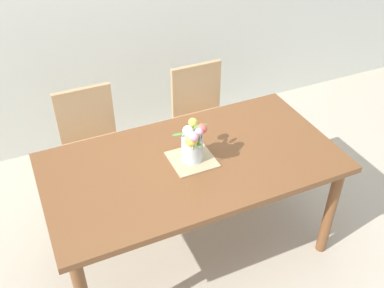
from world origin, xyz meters
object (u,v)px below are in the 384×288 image
(chair_left, at_px, (92,140))
(chair_right, at_px, (202,113))
(dining_table, at_px, (192,172))
(flower_vase, at_px, (193,142))

(chair_left, relative_size, chair_right, 1.00)
(dining_table, relative_size, chair_right, 1.99)
(chair_right, bearing_deg, dining_table, 61.05)
(dining_table, distance_m, chair_left, 0.95)
(chair_right, height_order, flower_vase, flower_vase)
(chair_right, xyz_separation_m, flower_vase, (-0.45, -0.82, 0.40))
(flower_vase, bearing_deg, dining_table, 69.96)
(dining_table, xyz_separation_m, chair_right, (0.45, 0.81, -0.17))
(chair_left, distance_m, flower_vase, 1.02)
(chair_left, height_order, chair_right, same)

